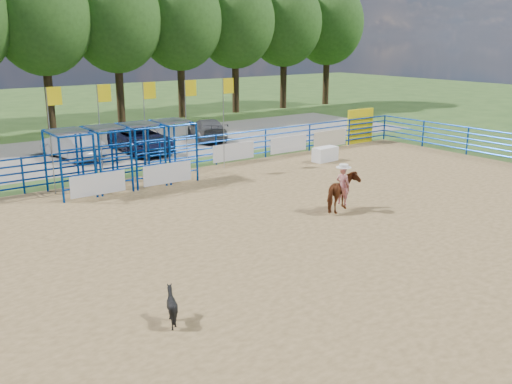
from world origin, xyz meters
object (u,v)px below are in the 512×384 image
at_px(announcer_table, 325,154).
at_px(calf, 172,306).
at_px(horse_and_rider, 343,189).
at_px(car_c, 141,139).
at_px(car_b, 72,145).
at_px(car_d, 207,130).

bearing_deg(announcer_table, calf, -143.75).
bearing_deg(horse_and_rider, calf, -157.02).
relative_size(calf, car_c, 0.15).
bearing_deg(car_b, announcer_table, 131.76).
xyz_separation_m(calf, car_d, (12.54, 19.05, 0.24)).
height_order(calf, car_c, car_c).
xyz_separation_m(car_b, car_d, (8.40, 0.48, -0.06)).
distance_m(horse_and_rider, car_c, 14.31).
bearing_deg(calf, car_c, -49.90).
height_order(car_b, car_c, car_c).
bearing_deg(car_c, horse_and_rider, -81.67).
distance_m(announcer_table, horse_and_rider, 8.47).
relative_size(announcer_table, car_d, 0.30).
relative_size(calf, car_b, 0.18).
xyz_separation_m(car_c, car_d, (4.84, 1.05, -0.07)).
bearing_deg(horse_and_rider, car_d, 76.33).
bearing_deg(calf, horse_and_rider, -93.75).
bearing_deg(car_d, calf, 75.25).
xyz_separation_m(announcer_table, car_d, (-1.56, 8.71, 0.27)).
relative_size(announcer_table, car_b, 0.31).
xyz_separation_m(horse_and_rider, car_b, (-4.68, 14.83, -0.14)).
bearing_deg(car_c, calf, -109.31).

